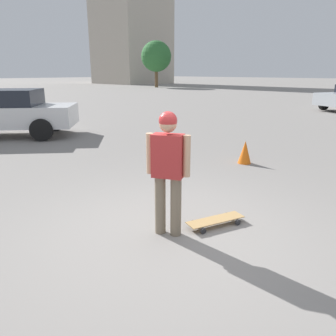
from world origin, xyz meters
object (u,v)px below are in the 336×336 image
at_px(car_parked_near, 6,112).
at_px(traffic_cone, 245,152).
at_px(person, 168,165).
at_px(skateboard, 216,220).

relative_size(car_parked_near, traffic_cone, 8.56).
bearing_deg(car_parked_near, person, 122.47).
xyz_separation_m(skateboard, car_parked_near, (0.55, 8.71, 0.70)).
bearing_deg(traffic_cone, skateboard, -154.96).
bearing_deg(traffic_cone, car_parked_near, 108.93).
bearing_deg(skateboard, person, -7.23).
distance_m(person, car_parked_near, 8.49).
distance_m(person, skateboard, 1.10).
xyz_separation_m(skateboard, traffic_cone, (3.05, 1.42, 0.19)).
xyz_separation_m(person, car_parked_near, (1.17, 8.40, -0.15)).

